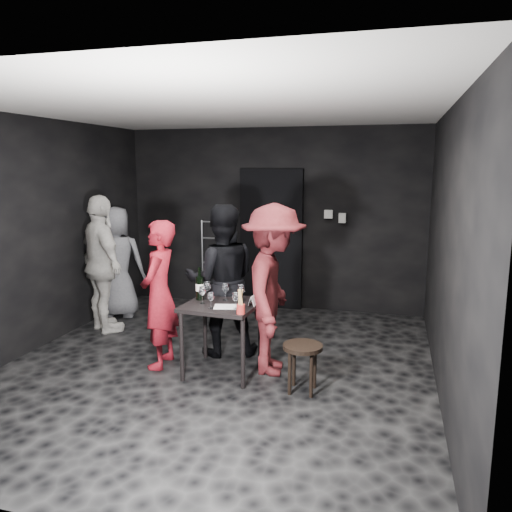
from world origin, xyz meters
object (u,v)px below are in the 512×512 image
(man_maroon, at_px, (273,274))
(wine_bottle, at_px, (200,287))
(bystander_cream, at_px, (101,252))
(bystander_grey, at_px, (117,259))
(hand_truck, at_px, (214,290))
(tasting_table, at_px, (222,312))
(server_red, at_px, (159,290))
(breadstick_cup, at_px, (241,302))
(stool, at_px, (303,353))
(woman_black, at_px, (221,269))

(man_maroon, distance_m, wine_bottle, 0.79)
(bystander_cream, distance_m, bystander_grey, 0.71)
(hand_truck, distance_m, man_maroon, 2.80)
(tasting_table, height_order, server_red, server_red)
(hand_truck, bearing_deg, man_maroon, -55.05)
(wine_bottle, bearing_deg, breadstick_cup, -33.17)
(tasting_table, relative_size, bystander_cream, 0.35)
(hand_truck, distance_m, bystander_grey, 1.56)
(stool, relative_size, woman_black, 0.24)
(server_red, xyz_separation_m, bystander_grey, (-1.40, 1.49, 0.00))
(server_red, xyz_separation_m, man_maroon, (1.21, 0.17, 0.21))
(man_maroon, xyz_separation_m, bystander_cream, (-2.43, 0.67, 0.02))
(tasting_table, relative_size, wine_bottle, 2.17)
(woman_black, bearing_deg, breadstick_cup, 98.98)
(bystander_cream, distance_m, wine_bottle, 1.84)
(tasting_table, xyz_separation_m, breadstick_cup, (0.30, -0.30, 0.21))
(bystander_cream, bearing_deg, breadstick_cup, -170.69)
(stool, bearing_deg, wine_bottle, 165.67)
(tasting_table, relative_size, server_red, 0.45)
(stool, xyz_separation_m, bystander_cream, (-2.82, 1.08, 0.68))
(bystander_grey, xyz_separation_m, breadstick_cup, (2.40, -1.80, 0.03))
(stool, bearing_deg, woman_black, 145.01)
(stool, distance_m, breadstick_cup, 0.77)
(server_red, bearing_deg, bystander_cream, -130.65)
(hand_truck, relative_size, server_red, 0.79)
(man_maroon, distance_m, breadstick_cup, 0.55)
(man_maroon, xyz_separation_m, wine_bottle, (-0.77, -0.11, -0.16))
(hand_truck, distance_m, woman_black, 2.18)
(wine_bottle, bearing_deg, tasting_table, -13.68)
(hand_truck, height_order, wine_bottle, hand_truck)
(stool, height_order, wine_bottle, wine_bottle)
(stool, relative_size, wine_bottle, 1.36)
(woman_black, relative_size, breadstick_cup, 7.80)
(hand_truck, height_order, woman_black, woman_black)
(wine_bottle, bearing_deg, man_maroon, 7.94)
(tasting_table, bearing_deg, bystander_cream, 156.32)
(woman_black, xyz_separation_m, wine_bottle, (-0.08, -0.46, -0.11))
(hand_truck, height_order, man_maroon, man_maroon)
(server_red, xyz_separation_m, bystander_cream, (-1.22, 0.84, 0.22))
(tasting_table, height_order, woman_black, woman_black)
(bystander_cream, height_order, breadstick_cup, bystander_cream)
(hand_truck, xyz_separation_m, wine_bottle, (0.72, -2.34, 0.65))
(breadstick_cup, bearing_deg, stool, 7.17)
(stool, bearing_deg, bystander_cream, 159.09)
(hand_truck, xyz_separation_m, server_red, (0.28, -2.40, 0.60))
(tasting_table, bearing_deg, hand_truck, 112.38)
(stool, height_order, bystander_grey, bystander_grey)
(stool, bearing_deg, breadstick_cup, -172.83)
(breadstick_cup, bearing_deg, man_maroon, 66.98)
(woman_black, height_order, wine_bottle, woman_black)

